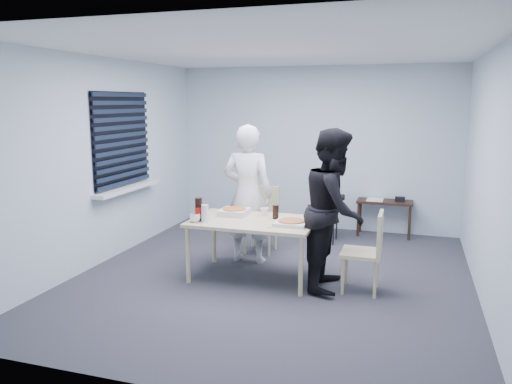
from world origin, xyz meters
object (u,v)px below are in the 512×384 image
(backpack, at_px, (325,190))
(dining_table, at_px, (253,225))
(mug_a, at_px, (195,218))
(side_table, at_px, (385,206))
(soda_bottle, at_px, (199,210))
(chair_far, at_px, (262,214))
(chair_right, at_px, (369,246))
(mug_b, at_px, (265,212))
(person_white, at_px, (248,194))
(stool, at_px, (325,212))
(person_black, at_px, (334,209))

(backpack, bearing_deg, dining_table, -92.41)
(backpack, distance_m, mug_a, 2.35)
(side_table, relative_size, soda_bottle, 3.11)
(chair_far, distance_m, chair_right, 1.93)
(dining_table, distance_m, chair_far, 1.12)
(chair_far, bearing_deg, soda_bottle, -105.55)
(mug_a, height_order, mug_b, mug_a)
(chair_right, bearing_deg, backpack, 113.80)
(chair_right, distance_m, soda_bottle, 1.95)
(side_table, height_order, mug_b, mug_b)
(person_white, distance_m, mug_b, 0.47)
(chair_right, bearing_deg, person_white, 158.41)
(backpack, bearing_deg, side_table, 50.07)
(soda_bottle, bearing_deg, mug_a, -103.21)
(stool, xyz_separation_m, mug_b, (-0.47, -1.52, 0.30))
(backpack, xyz_separation_m, soda_bottle, (-1.11, -1.99, 0.05))
(stool, bearing_deg, chair_right, -66.36)
(dining_table, height_order, backpack, backpack)
(stool, bearing_deg, person_white, -123.11)
(stool, distance_m, backpack, 0.33)
(stool, bearing_deg, soda_bottle, -119.03)
(dining_table, relative_size, person_white, 0.81)
(stool, height_order, mug_b, mug_b)
(person_white, bearing_deg, mug_a, 68.45)
(person_black, height_order, backpack, person_black)
(backpack, height_order, soda_bottle, backpack)
(chair_right, xyz_separation_m, person_black, (-0.40, 0.05, 0.37))
(chair_far, bearing_deg, mug_b, -71.46)
(person_white, distance_m, mug_a, 0.95)
(mug_b, bearing_deg, dining_table, -102.30)
(chair_far, distance_m, person_white, 0.64)
(chair_far, xyz_separation_m, side_table, (1.57, 1.27, -0.04))
(mug_a, distance_m, soda_bottle, 0.11)
(person_black, bearing_deg, chair_right, -96.87)
(dining_table, relative_size, stool, 2.59)
(stool, distance_m, mug_a, 2.38)
(mug_a, relative_size, soda_bottle, 0.46)
(dining_table, height_order, soda_bottle, soda_bottle)
(person_white, bearing_deg, backpack, -123.42)
(mug_a, bearing_deg, chair_far, 74.57)
(mug_b, distance_m, soda_bottle, 0.81)
(dining_table, distance_m, person_white, 0.68)
(chair_far, height_order, side_table, chair_far)
(backpack, bearing_deg, soda_bottle, -105.01)
(dining_table, xyz_separation_m, side_table, (1.35, 2.37, -0.16))
(chair_far, height_order, person_black, person_black)
(backpack, bearing_deg, mug_b, -93.15)
(person_white, xyz_separation_m, backpack, (0.79, 1.19, -0.11))
(chair_right, distance_m, side_table, 2.42)
(side_table, bearing_deg, dining_table, -119.72)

